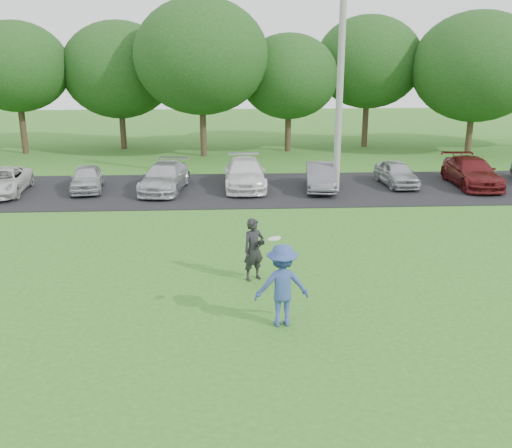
# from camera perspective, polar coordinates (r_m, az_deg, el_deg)

# --- Properties ---
(ground) EXTENTS (100.00, 100.00, 0.00)m
(ground) POSITION_cam_1_polar(r_m,az_deg,el_deg) (12.45, 0.91, -10.43)
(ground) COLOR #2E671D
(ground) RESTS_ON ground
(parking_lot) EXTENTS (32.00, 6.50, 0.03)m
(parking_lot) POSITION_cam_1_polar(r_m,az_deg,el_deg) (24.71, -1.23, 3.49)
(parking_lot) COLOR black
(parking_lot) RESTS_ON ground
(utility_pole) EXTENTS (0.28, 0.28, 9.41)m
(utility_pole) POSITION_cam_1_polar(r_m,az_deg,el_deg) (23.99, 8.43, 14.25)
(utility_pole) COLOR gray
(utility_pole) RESTS_ON ground
(frisbee_player) EXTENTS (1.23, 0.76, 2.06)m
(frisbee_player) POSITION_cam_1_polar(r_m,az_deg,el_deg) (12.27, 2.62, -6.13)
(frisbee_player) COLOR #31488C
(frisbee_player) RESTS_ON ground
(camera_bystander) EXTENTS (0.72, 0.64, 1.65)m
(camera_bystander) POSITION_cam_1_polar(r_m,az_deg,el_deg) (14.69, -0.23, -2.56)
(camera_bystander) COLOR black
(camera_bystander) RESTS_ON ground
(parked_cars) EXTENTS (28.11, 4.72, 1.24)m
(parked_cars) POSITION_cam_1_polar(r_m,az_deg,el_deg) (24.61, -2.66, 4.83)
(parked_cars) COLOR black
(parked_cars) RESTS_ON parking_lot
(tree_row) EXTENTS (42.39, 9.85, 8.64)m
(tree_row) POSITION_cam_1_polar(r_m,az_deg,el_deg) (33.89, 0.77, 15.45)
(tree_row) COLOR #38281C
(tree_row) RESTS_ON ground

